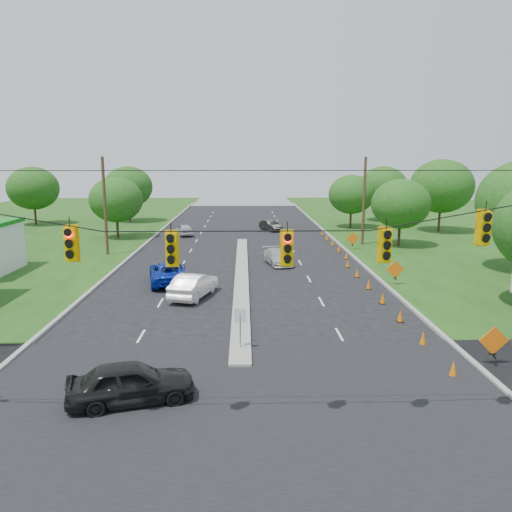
{
  "coord_description": "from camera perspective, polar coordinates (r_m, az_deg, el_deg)",
  "views": [
    {
      "loc": [
        0.19,
        -15.86,
        8.71
      ],
      "look_at": [
        0.94,
        14.67,
        2.8
      ],
      "focal_mm": 35.0,
      "sensor_mm": 36.0,
      "label": 1
    }
  ],
  "objects": [
    {
      "name": "cone_9",
      "position": [
        51.86,
        8.74,
        1.55
      ],
      "size": [
        0.32,
        0.32,
        0.7
      ],
      "primitive_type": "cone",
      "color": "orange",
      "rests_on": "ground"
    },
    {
      "name": "work_sign_2",
      "position": [
        49.61,
        10.97,
        1.92
      ],
      "size": [
        1.27,
        0.58,
        1.37
      ],
      "color": "black",
      "rests_on": "ground"
    },
    {
      "name": "cone_2",
      "position": [
        28.48,
        16.16,
        -6.57
      ],
      "size": [
        0.32,
        0.32,
        0.7
      ],
      "primitive_type": "cone",
      "color": "orange",
      "rests_on": "ground"
    },
    {
      "name": "cone_5",
      "position": [
        38.27,
        11.49,
        -1.89
      ],
      "size": [
        0.32,
        0.32,
        0.7
      ],
      "primitive_type": "cone",
      "color": "orange",
      "rests_on": "ground"
    },
    {
      "name": "cone_10",
      "position": [
        55.26,
        8.11,
        2.14
      ],
      "size": [
        0.32,
        0.32,
        0.7
      ],
      "primitive_type": "cone",
      "color": "orange",
      "rests_on": "ground"
    },
    {
      "name": "tree_5",
      "position": [
        57.8,
        -15.7,
        6.21
      ],
      "size": [
        5.88,
        5.88,
        6.86
      ],
      "color": "black",
      "rests_on": "ground"
    },
    {
      "name": "cone_0",
      "position": [
        22.32,
        21.61,
        -11.86
      ],
      "size": [
        0.32,
        0.32,
        0.7
      ],
      "primitive_type": "cone",
      "color": "orange",
      "rests_on": "ground"
    },
    {
      "name": "cone_6",
      "position": [
        41.61,
        10.43,
        -0.82
      ],
      "size": [
        0.32,
        0.32,
        0.7
      ],
      "primitive_type": "cone",
      "color": "orange",
      "rests_on": "ground"
    },
    {
      "name": "cone_1",
      "position": [
        25.35,
        18.54,
        -8.9
      ],
      "size": [
        0.32,
        0.32,
        0.7
      ],
      "primitive_type": "cone",
      "color": "orange",
      "rests_on": "ground"
    },
    {
      "name": "tree_4",
      "position": [
        73.58,
        -24.12,
        7.09
      ],
      "size": [
        6.72,
        6.72,
        7.84
      ],
      "color": "black",
      "rests_on": "ground"
    },
    {
      "name": "tree_9",
      "position": [
        52.49,
        16.22,
        5.74
      ],
      "size": [
        5.88,
        5.88,
        6.86
      ],
      "color": "black",
      "rests_on": "ground"
    },
    {
      "name": "ground",
      "position": [
        18.1,
        -1.92,
        -17.83
      ],
      "size": [
        160.0,
        160.0,
        0.0
      ],
      "primitive_type": "plane",
      "color": "black",
      "rests_on": "ground"
    },
    {
      "name": "curb_left",
      "position": [
        47.8,
        -13.81,
        0.14
      ],
      "size": [
        0.25,
        110.0,
        0.16
      ],
      "primitive_type": "cube",
      "color": "gray",
      "rests_on": "ground"
    },
    {
      "name": "median",
      "position": [
        37.88,
        -1.65,
        -2.35
      ],
      "size": [
        1.0,
        34.0,
        0.18
      ],
      "primitive_type": "cube",
      "color": "gray",
      "rests_on": "ground"
    },
    {
      "name": "cone_3",
      "position": [
        31.69,
        14.28,
        -4.69
      ],
      "size": [
        0.32,
        0.32,
        0.7
      ],
      "primitive_type": "cone",
      "color": "orange",
      "rests_on": "ground"
    },
    {
      "name": "cone_8",
      "position": [
        48.47,
        9.46,
        0.87
      ],
      "size": [
        0.32,
        0.32,
        0.7
      ],
      "primitive_type": "cone",
      "color": "orange",
      "rests_on": "ground"
    },
    {
      "name": "tree_12",
      "position": [
        65.49,
        10.86,
        6.93
      ],
      "size": [
        5.88,
        5.88,
        6.86
      ],
      "color": "black",
      "rests_on": "ground"
    },
    {
      "name": "silver_car_far",
      "position": [
        42.16,
        2.48,
        -0.09
      ],
      "size": [
        2.73,
        4.7,
        1.28
      ],
      "primitive_type": "imported",
      "rotation": [
        0.0,
        0.0,
        0.22
      ],
      "color": "#ACACAC",
      "rests_on": "ground"
    },
    {
      "name": "work_sign_0",
      "position": [
        23.77,
        25.52,
        -8.85
      ],
      "size": [
        1.27,
        0.58,
        1.37
      ],
      "color": "black",
      "rests_on": "ground"
    },
    {
      "name": "white_sedan",
      "position": [
        32.32,
        -7.15,
        -3.32
      ],
      "size": [
        2.97,
        5.06,
        1.57
      ],
      "primitive_type": "imported",
      "rotation": [
        0.0,
        0.0,
        2.85
      ],
      "color": "white",
      "rests_on": "ground"
    },
    {
      "name": "silver_car_oncoming",
      "position": [
        58.83,
        -8.18,
        2.99
      ],
      "size": [
        2.66,
        4.23,
        1.34
      ],
      "primitive_type": "imported",
      "rotation": [
        0.0,
        0.0,
        3.44
      ],
      "color": "#B0B0BB",
      "rests_on": "ground"
    },
    {
      "name": "utility_pole_far_left",
      "position": [
        47.77,
        -16.88,
        5.43
      ],
      "size": [
        0.28,
        0.28,
        9.0
      ],
      "primitive_type": "cylinder",
      "color": "#422D1C",
      "rests_on": "ground"
    },
    {
      "name": "cone_7",
      "position": [
        45.09,
        10.28,
        0.09
      ],
      "size": [
        0.32,
        0.32,
        0.7
      ],
      "primitive_type": "cone",
      "color": "orange",
      "rests_on": "ground"
    },
    {
      "name": "cone_4",
      "position": [
        34.96,
        12.75,
        -3.16
      ],
      "size": [
        0.32,
        0.32,
        0.7
      ],
      "primitive_type": "cone",
      "color": "orange",
      "rests_on": "ground"
    },
    {
      "name": "cross_street",
      "position": [
        18.1,
        -1.92,
        -17.83
      ],
      "size": [
        160.0,
        14.0,
        0.02
      ],
      "primitive_type": "cube",
      "color": "black",
      "rests_on": "ground"
    },
    {
      "name": "blue_pickup",
      "position": [
        36.21,
        -9.96,
        -1.86
      ],
      "size": [
        3.69,
        6.04,
        1.57
      ],
      "primitive_type": "imported",
      "rotation": [
        0.0,
        0.0,
        3.35
      ],
      "color": "#0A23A7",
      "rests_on": "ground"
    },
    {
      "name": "tree_11",
      "position": [
        73.68,
        14.33,
        7.7
      ],
      "size": [
        6.72,
        6.72,
        7.84
      ],
      "color": "black",
      "rests_on": "ground"
    },
    {
      "name": "signal_span",
      "position": [
        15.33,
        -2.26,
        -3.18
      ],
      "size": [
        25.6,
        0.32,
        9.0
      ],
      "color": "#422D1C",
      "rests_on": "ground"
    },
    {
      "name": "cone_11",
      "position": [
        58.68,
        7.55,
        2.67
      ],
      "size": [
        0.32,
        0.32,
        0.7
      ],
      "primitive_type": "cone",
      "color": "orange",
      "rests_on": "ground"
    },
    {
      "name": "black_sedan",
      "position": [
        19.17,
        -14.08,
        -13.85
      ],
      "size": [
        4.86,
        2.94,
        1.55
      ],
      "primitive_type": "imported",
      "rotation": [
        0.0,
        0.0,
        1.83
      ],
      "color": "black",
      "rests_on": "ground"
    },
    {
      "name": "utility_pole_far_right",
      "position": [
        52.5,
        12.23,
        6.11
      ],
      "size": [
        0.28,
        0.28,
        9.0
      ],
      "primitive_type": "cylinder",
      "color": "#422D1C",
      "rests_on": "ground"
    },
    {
      "name": "work_sign_1",
      "position": [
        36.3,
        15.64,
        -1.58
      ],
      "size": [
        1.27,
        0.58,
        1.37
      ],
      "color": "black",
      "rests_on": "ground"
    },
    {
      "name": "curb_right",
      "position": [
        47.72,
        10.61,
        0.25
      ],
      "size": [
        0.25,
        110.0,
        0.16
      ],
      "primitive_type": "cube",
      "color": "gray",
      "rests_on": "ground"
    },
    {
      "name": "median_sign",
      "position": [
        23.03,
        -1.82,
        -7.39
      ],
      "size": [
        0.55,
        0.06,
        2.05
      ],
      "color": "gray",
      "rests_on": "ground"
    },
    {
      "name": "tree_10",
      "position": [
        64.5,
        20.45,
        7.49
      ],
      "size": [
        7.56,
        7.56,
        8.82
      ],
      "color": "black",
      "rests_on": "ground"
    },
    {
      "name": "tree_6",
      "position": [
        72.79,
        -14.38,
        7.66
      ],
      "size": [
        6.72,
        6.72,
        7.84
      ],
      "color": "black",
      "rests_on": "ground"
    },
    {
      "name": "dark_car_receding",
      "position": [
        62.23,
        1.68,
        3.51
      ],
      "size": [
        2.89,
        4.16,
        1.3
      ],
      "primitive_type": "imported",
      "rotation": [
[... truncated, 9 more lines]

